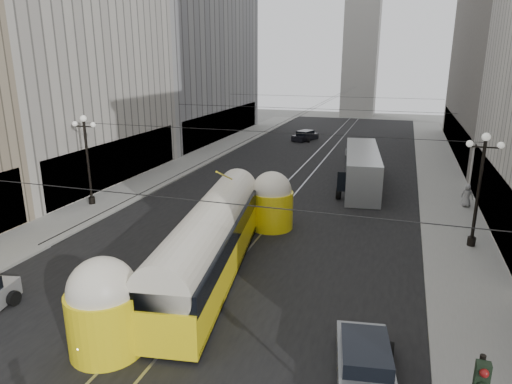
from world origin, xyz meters
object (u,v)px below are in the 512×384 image
Objects in this scene: sedan_grey at (365,364)px; pedestrian_sidewalk_right at (467,196)px; streetcar at (211,239)px; city_bus at (362,167)px.

sedan_grey is 2.74× the size of pedestrian_sidewalk_right.
streetcar is 19.30m from city_bus.
city_bus reaches higher than pedestrian_sidewalk_right.
city_bus is at bearing -17.50° from pedestrian_sidewalk_right.
streetcar is 10.11× the size of pedestrian_sidewalk_right.
streetcar reaches higher than pedestrian_sidewalk_right.
streetcar is 1.34× the size of city_bus.
sedan_grey is (7.93, -5.74, -1.19)m from streetcar.
city_bus is at bearing 73.35° from streetcar.
pedestrian_sidewalk_right is at bearing -25.33° from city_bus.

